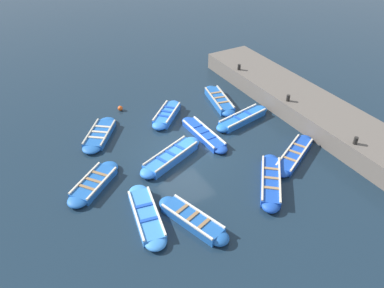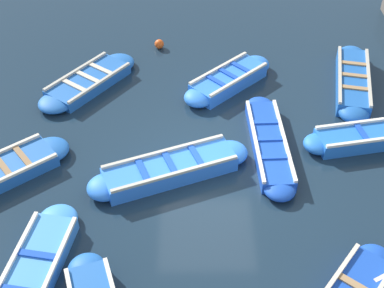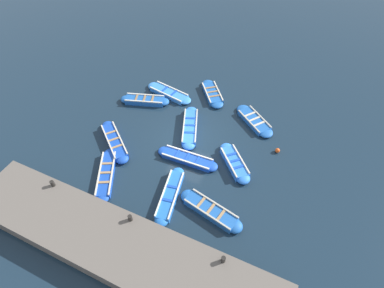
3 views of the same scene
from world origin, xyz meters
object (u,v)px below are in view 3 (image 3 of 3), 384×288
buoy_orange_near (278,150)px  bollard_mid_south (53,183)px  boat_far_corner (145,100)px  bollard_north (223,259)px  boat_mid_row (187,159)px  bollard_mid_north (130,218)px  boat_broadside (190,127)px  boat_outer_left (212,94)px  boat_tucked (170,195)px  boat_bow_out (254,121)px  boat_near_quay (169,93)px  boat_inner_gap (115,141)px  boat_alongside (235,163)px  boat_end_of_row (211,211)px  boat_drifting (106,174)px

buoy_orange_near → bollard_mid_south: bearing=128.6°
boat_far_corner → bollard_north: size_ratio=10.08×
boat_mid_row → bollard_mid_north: size_ratio=10.86×
boat_broadside → boat_outer_left: size_ratio=1.25×
bollard_mid_north → boat_tucked: bearing=-18.5°
boat_bow_out → boat_mid_row: bearing=150.6°
boat_far_corner → boat_outer_left: bearing=-56.1°
boat_tucked → boat_near_quay: 8.59m
boat_tucked → bollard_mid_south: 6.04m
bollard_mid_north → boat_inner_gap: bearing=42.9°
boat_broadside → boat_alongside: bearing=-113.4°
buoy_orange_near → boat_inner_gap: bearing=110.5°
boat_end_of_row → boat_far_corner: bearing=50.9°
boat_tucked → boat_drifting: bearing=93.8°
boat_end_of_row → boat_inner_gap: (1.96, 7.21, -0.01)m
boat_inner_gap → boat_near_quay: 5.66m
bollard_north → bollard_mid_south: 9.29m
boat_tucked → boat_mid_row: size_ratio=1.00×
boat_outer_left → boat_end_of_row: bearing=-158.6°
buoy_orange_near → boat_tucked: bearing=140.9°
boat_inner_gap → boat_broadside: bearing=-51.0°
boat_near_quay → bollard_mid_north: 10.55m
boat_drifting → boat_inner_gap: bearing=23.3°
boat_near_quay → boat_far_corner: bearing=141.9°
boat_end_of_row → bollard_mid_north: (-2.45, 3.12, 1.00)m
boat_end_of_row → boat_inner_gap: boat_end_of_row is taller
boat_mid_row → bollard_north: (-5.07, -4.07, 1.05)m
bollard_north → bollard_mid_south: bearing=90.0°
boat_inner_gap → boat_far_corner: (4.12, 0.26, 0.00)m
boat_end_of_row → buoy_orange_near: size_ratio=13.11×
boat_far_corner → boat_broadside: bearing=-105.2°
boat_outer_left → boat_drifting: 9.52m
boat_inner_gap → boat_far_corner: size_ratio=0.98×
bollard_mid_north → bollard_mid_south: bearing=90.0°
boat_bow_out → boat_outer_left: bearing=68.0°
boat_drifting → bollard_north: bollard_north is taller
boat_outer_left → boat_mid_row: bearing=-171.8°
boat_near_quay → boat_tucked: bearing=-152.2°
boat_outer_left → buoy_orange_near: size_ratio=10.80×
boat_inner_gap → bollard_north: bollard_north is taller
boat_alongside → boat_bow_out: bearing=-0.4°
boat_bow_out → boat_alongside: (-3.90, 0.03, 0.05)m
boat_far_corner → boat_bow_out: (1.27, -7.60, -0.04)m
boat_broadside → boat_far_corner: size_ratio=1.10×
boat_tucked → boat_near_quay: size_ratio=1.00×
boat_mid_row → boat_near_quay: size_ratio=1.00×
boat_broadside → boat_far_corner: bearing=74.8°
boat_outer_left → bollard_north: bollard_north is taller
boat_mid_row → boat_outer_left: boat_outer_left is taller
boat_broadside → buoy_orange_near: bearing=-85.3°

